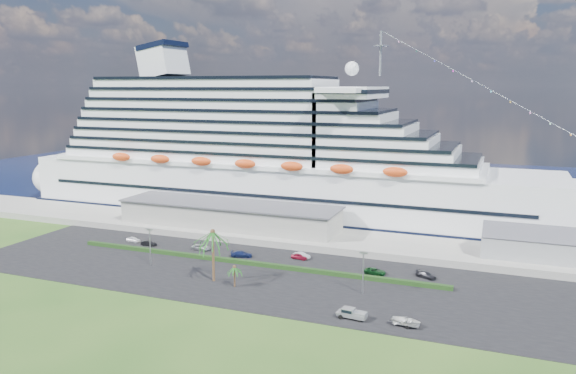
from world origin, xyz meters
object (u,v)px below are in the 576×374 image
at_px(boat_trailer, 406,321).
at_px(cruise_ship, 275,161).
at_px(parked_car_3, 242,254).
at_px(pickup_truck, 351,313).

bearing_deg(boat_trailer, cruise_ship, 127.30).
bearing_deg(parked_car_3, cruise_ship, -4.35).
relative_size(pickup_truck, boat_trailer, 0.96).
height_order(cruise_ship, boat_trailer, cruise_ship).
xyz_separation_m(parked_car_3, boat_trailer, (42.07, -24.56, 0.32)).
relative_size(cruise_ship, pickup_truck, 36.40).
bearing_deg(cruise_ship, parked_car_3, -77.37).
bearing_deg(pickup_truck, cruise_ship, 122.00).
bearing_deg(parked_car_3, boat_trailer, -137.26).
bearing_deg(cruise_ship, boat_trailer, -52.70).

